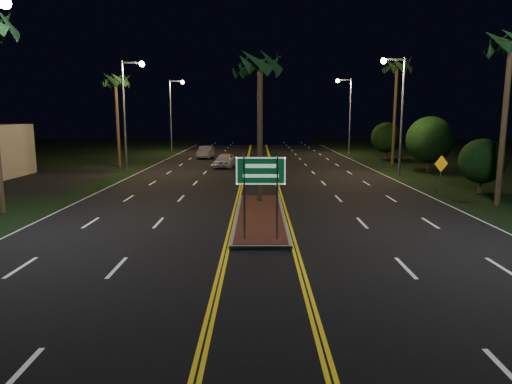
{
  "coord_description": "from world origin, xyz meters",
  "views": [
    {
      "loc": [
        -0.11,
        -13.6,
        4.68
      ],
      "look_at": [
        -0.17,
        2.93,
        1.9
      ],
      "focal_mm": 32.0,
      "sensor_mm": 36.0,
      "label": 1
    }
  ],
  "objects_px": {
    "highway_sign": "(261,179)",
    "palm_right_near": "(511,43)",
    "palm_left_far": "(115,81)",
    "shrub_far": "(386,137)",
    "median_island": "(260,216)",
    "streetlight_right_mid": "(398,103)",
    "palm_right_far": "(397,67)",
    "car_near": "(225,159)",
    "palm_median": "(260,64)",
    "streetlight_left_far": "(173,108)",
    "streetlight_right_far": "(347,107)",
    "warning_sign": "(441,169)",
    "shrub_near": "(482,161)",
    "car_far": "(206,151)",
    "streetlight_left_mid": "(128,103)",
    "shrub_mid": "(430,140)"
  },
  "relations": [
    {
      "from": "shrub_far",
      "to": "palm_right_near",
      "type": "bearing_deg",
      "value": -92.86
    },
    {
      "from": "palm_right_far",
      "to": "car_near",
      "type": "bearing_deg",
      "value": -172.14
    },
    {
      "from": "streetlight_right_far",
      "to": "shrub_near",
      "type": "distance_m",
      "value": 28.39
    },
    {
      "from": "highway_sign",
      "to": "palm_median",
      "type": "distance_m",
      "value": 9.11
    },
    {
      "from": "highway_sign",
      "to": "car_near",
      "type": "height_order",
      "value": "highway_sign"
    },
    {
      "from": "highway_sign",
      "to": "palm_right_near",
      "type": "distance_m",
      "value": 15.55
    },
    {
      "from": "palm_left_far",
      "to": "shrub_mid",
      "type": "xyz_separation_m",
      "value": [
        26.8,
        -4.0,
        -5.02
      ]
    },
    {
      "from": "streetlight_left_mid",
      "to": "car_near",
      "type": "relative_size",
      "value": 1.94
    },
    {
      "from": "streetlight_right_far",
      "to": "car_far",
      "type": "height_order",
      "value": "streetlight_right_far"
    },
    {
      "from": "car_far",
      "to": "shrub_far",
      "type": "bearing_deg",
      "value": 0.07
    },
    {
      "from": "highway_sign",
      "to": "streetlight_right_mid",
      "type": "distance_m",
      "value": 22.18
    },
    {
      "from": "streetlight_left_mid",
      "to": "palm_median",
      "type": "xyz_separation_m",
      "value": [
        10.61,
        -13.5,
        1.62
      ]
    },
    {
      "from": "palm_median",
      "to": "warning_sign",
      "type": "distance_m",
      "value": 12.58
    },
    {
      "from": "car_near",
      "to": "streetlight_left_far",
      "type": "bearing_deg",
      "value": 122.53
    },
    {
      "from": "palm_right_far",
      "to": "car_near",
      "type": "xyz_separation_m",
      "value": [
        -15.91,
        -2.2,
        -8.37
      ]
    },
    {
      "from": "shrub_near",
      "to": "warning_sign",
      "type": "bearing_deg",
      "value": -167.46
    },
    {
      "from": "streetlight_right_mid",
      "to": "shrub_far",
      "type": "relative_size",
      "value": 2.27
    },
    {
      "from": "palm_left_far",
      "to": "palm_right_near",
      "type": "relative_size",
      "value": 0.95
    },
    {
      "from": "car_far",
      "to": "car_near",
      "type": "bearing_deg",
      "value": -69.82
    },
    {
      "from": "highway_sign",
      "to": "shrub_far",
      "type": "bearing_deg",
      "value": 67.43
    },
    {
      "from": "warning_sign",
      "to": "streetlight_left_far",
      "type": "bearing_deg",
      "value": 104.27
    },
    {
      "from": "palm_right_near",
      "to": "shrub_far",
      "type": "bearing_deg",
      "value": 87.14
    },
    {
      "from": "streetlight_left_far",
      "to": "palm_median",
      "type": "relative_size",
      "value": 1.08
    },
    {
      "from": "median_island",
      "to": "streetlight_left_far",
      "type": "xyz_separation_m",
      "value": [
        -10.61,
        37.0,
        5.57
      ]
    },
    {
      "from": "streetlight_left_far",
      "to": "palm_right_far",
      "type": "xyz_separation_m",
      "value": [
        23.41,
        -14.0,
        3.49
      ]
    },
    {
      "from": "highway_sign",
      "to": "streetlight_right_far",
      "type": "xyz_separation_m",
      "value": [
        10.61,
        39.2,
        3.25
      ]
    },
    {
      "from": "streetlight_right_far",
      "to": "warning_sign",
      "type": "distance_m",
      "value": 28.9
    },
    {
      "from": "streetlight_right_mid",
      "to": "palm_right_far",
      "type": "bearing_deg",
      "value": 74.71
    },
    {
      "from": "palm_right_near",
      "to": "palm_right_far",
      "type": "distance_m",
      "value": 20.02
    },
    {
      "from": "median_island",
      "to": "palm_median",
      "type": "distance_m",
      "value": 8.0
    },
    {
      "from": "median_island",
      "to": "palm_median",
      "type": "bearing_deg",
      "value": 90.0
    },
    {
      "from": "palm_left_far",
      "to": "shrub_far",
      "type": "relative_size",
      "value": 2.22
    },
    {
      "from": "shrub_mid",
      "to": "median_island",
      "type": "bearing_deg",
      "value": -129.47
    },
    {
      "from": "shrub_far",
      "to": "warning_sign",
      "type": "bearing_deg",
      "value": -97.56
    },
    {
      "from": "warning_sign",
      "to": "palm_median",
      "type": "bearing_deg",
      "value": 174.32
    },
    {
      "from": "streetlight_left_far",
      "to": "shrub_mid",
      "type": "relative_size",
      "value": 1.95
    },
    {
      "from": "warning_sign",
      "to": "palm_left_far",
      "type": "bearing_deg",
      "value": 127.55
    },
    {
      "from": "streetlight_right_far",
      "to": "car_near",
      "type": "xyz_separation_m",
      "value": [
        -13.72,
        -14.2,
        -4.88
      ]
    },
    {
      "from": "shrub_mid",
      "to": "car_far",
      "type": "bearing_deg",
      "value": 146.59
    },
    {
      "from": "streetlight_right_far",
      "to": "warning_sign",
      "type": "height_order",
      "value": "streetlight_right_far"
    },
    {
      "from": "palm_right_far",
      "to": "shrub_near",
      "type": "distance_m",
      "value": 17.56
    },
    {
      "from": "streetlight_right_mid",
      "to": "palm_right_far",
      "type": "distance_m",
      "value": 9.0
    },
    {
      "from": "shrub_far",
      "to": "car_near",
      "type": "bearing_deg",
      "value": -154.13
    },
    {
      "from": "car_far",
      "to": "streetlight_right_far",
      "type": "bearing_deg",
      "value": 19.75
    },
    {
      "from": "streetlight_right_far",
      "to": "shrub_far",
      "type": "bearing_deg",
      "value": -62.02
    },
    {
      "from": "streetlight_right_far",
      "to": "car_far",
      "type": "distance_m",
      "value": 17.92
    },
    {
      "from": "shrub_far",
      "to": "median_island",
      "type": "bearing_deg",
      "value": -115.45
    },
    {
      "from": "palm_left_far",
      "to": "streetlight_left_far",
      "type": "bearing_deg",
      "value": 82.22
    },
    {
      "from": "shrub_mid",
      "to": "shrub_far",
      "type": "height_order",
      "value": "shrub_mid"
    },
    {
      "from": "streetlight_right_mid",
      "to": "shrub_far",
      "type": "bearing_deg",
      "value": 77.18
    }
  ]
}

